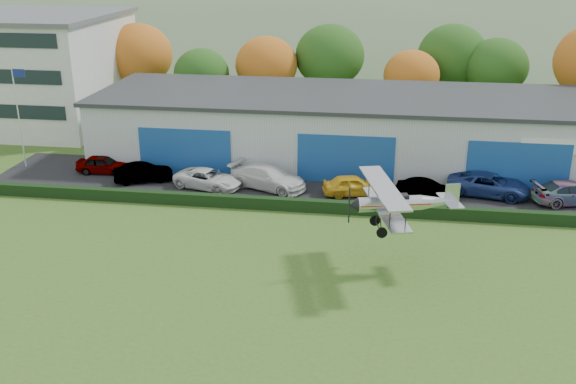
# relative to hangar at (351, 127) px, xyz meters

# --- Properties ---
(ground) EXTENTS (300.00, 300.00, 0.00)m
(ground) POSITION_rel_hangar_xyz_m (-5.00, -27.98, -2.66)
(ground) COLOR #33631F
(ground) RESTS_ON ground
(apron) EXTENTS (48.00, 9.00, 0.05)m
(apron) POSITION_rel_hangar_xyz_m (-2.00, -6.98, -2.63)
(apron) COLOR black
(apron) RESTS_ON ground
(hedge) EXTENTS (46.00, 0.60, 0.80)m
(hedge) POSITION_rel_hangar_xyz_m (-2.00, -11.78, -2.26)
(hedge) COLOR black
(hedge) RESTS_ON ground
(hangar) EXTENTS (40.60, 12.60, 5.30)m
(hangar) POSITION_rel_hangar_xyz_m (0.00, 0.00, 0.00)
(hangar) COLOR #B2B7BC
(hangar) RESTS_ON ground
(office_block) EXTENTS (20.60, 15.60, 10.40)m
(office_block) POSITION_rel_hangar_xyz_m (-33.00, 7.02, 2.56)
(office_block) COLOR silver
(office_block) RESTS_ON ground
(flagpole) EXTENTS (1.05, 0.10, 8.00)m
(flagpole) POSITION_rel_hangar_xyz_m (-24.88, -5.98, 2.13)
(flagpole) COLOR silver
(flagpole) RESTS_ON ground
(tree_belt) EXTENTS (75.70, 13.22, 10.12)m
(tree_belt) POSITION_rel_hangar_xyz_m (-4.15, 12.64, 2.95)
(tree_belt) COLOR #3D2614
(tree_belt) RESTS_ON ground
(distant_hills) EXTENTS (430.00, 196.00, 56.00)m
(distant_hills) POSITION_rel_hangar_xyz_m (-9.38, 112.02, -15.70)
(distant_hills) COLOR #4C6642
(distant_hills) RESTS_ON ground
(car_0) EXTENTS (4.00, 1.67, 1.35)m
(car_0) POSITION_rel_hangar_xyz_m (-18.34, -6.54, -1.93)
(car_0) COLOR gray
(car_0) RESTS_ON apron
(car_1) EXTENTS (4.45, 2.90, 1.39)m
(car_1) POSITION_rel_hangar_xyz_m (-14.61, -7.99, -1.91)
(car_1) COLOR gray
(car_1) RESTS_ON apron
(car_2) EXTENTS (5.33, 3.52, 1.36)m
(car_2) POSITION_rel_hangar_xyz_m (-9.59, -8.59, -1.93)
(car_2) COLOR silver
(car_2) RESTS_ON apron
(car_3) EXTENTS (6.15, 4.24, 1.65)m
(car_3) POSITION_rel_hangar_xyz_m (-5.36, -8.01, -1.78)
(car_3) COLOR silver
(car_3) RESTS_ON apron
(car_4) EXTENTS (4.49, 2.65, 1.43)m
(car_4) POSITION_rel_hangar_xyz_m (0.72, -8.50, -1.89)
(car_4) COLOR gold
(car_4) RESTS_ON apron
(car_5) EXTENTS (4.23, 1.96, 1.34)m
(car_5) POSITION_rel_hangar_xyz_m (5.67, -8.59, -1.94)
(car_5) COLOR gray
(car_5) RESTS_ON apron
(car_6) EXTENTS (5.99, 3.69, 1.55)m
(car_6) POSITION_rel_hangar_xyz_m (9.99, -7.17, -1.83)
(car_6) COLOR navy
(car_6) RESTS_ON apron
(car_7) EXTENTS (5.60, 3.29, 1.52)m
(car_7) POSITION_rel_hangar_xyz_m (15.31, -7.93, -1.84)
(car_7) COLOR gray
(car_7) RESTS_ON apron
(biplane) EXTENTS (5.98, 6.79, 2.53)m
(biplane) POSITION_rel_hangar_xyz_m (3.58, -19.01, 1.15)
(biplane) COLOR silver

